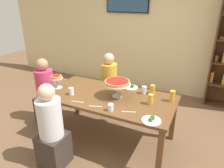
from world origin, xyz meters
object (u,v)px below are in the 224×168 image
Objects in this scene: deep_dish_pizza_stand at (117,83)px; diner_near_left at (52,132)px; water_glass_clear_spare at (144,90)px; salad_plate_far_diner at (131,87)px; cutlery_spare_fork at (129,112)px; beer_glass_amber_tall at (172,96)px; cutlery_fork_far at (112,85)px; personal_pizza_stand at (57,79)px; salad_plate_near_diner at (151,120)px; water_glass_clear_near at (71,91)px; diner_far_left at (109,87)px; diner_head_west at (46,95)px; beer_glass_amber_spare at (152,90)px; cutlery_knife_far at (78,102)px; cutlery_fork_near at (96,106)px; beer_glass_amber_short at (150,99)px; water_glass_clear_far at (111,107)px; cutlery_knife_near at (55,97)px; dining_table at (109,101)px.

diner_near_left is at bearing -122.13° from deep_dish_pizza_stand.
diner_near_left is 9.89× the size of water_glass_clear_spare.
cutlery_spare_fork is (0.24, -0.71, -0.01)m from salad_plate_far_diner.
deep_dish_pizza_stand is 2.44× the size of beer_glass_amber_tall.
personal_pizza_stand is at bearing 22.35° from cutlery_fork_far.
salad_plate_near_diner is 1.26× the size of cutlery_spare_fork.
diner_near_left reaches higher than water_glass_clear_near.
diner_head_west is (-0.82, -0.79, 0.00)m from diner_far_left.
water_glass_clear_near reaches higher than salad_plate_far_diner.
cutlery_spare_fork is (0.55, -0.68, 0.00)m from cutlery_fork_far.
deep_dish_pizza_stand is (1.33, 0.04, 0.46)m from diner_head_west.
beer_glass_amber_spare is at bearing 60.05° from cutlery_spare_fork.
cutlery_knife_far is at bearing -20.79° from diner_head_west.
cutlery_fork_far is (-0.56, 0.09, -0.06)m from water_glass_clear_spare.
personal_pizza_stand is 1.16× the size of cutlery_fork_near.
diner_near_left is at bearing -44.11° from diner_head_west.
deep_dish_pizza_stand is at bearing -32.13° from diner_near_left.
diner_near_left is 1.00× the size of diner_far_left.
water_glass_clear_near reaches higher than cutlery_fork_far.
beer_glass_amber_spare is at bearing 100.80° from beer_glass_amber_short.
cutlery_spare_fork is at bearing -71.38° from salad_plate_far_diner.
salad_plate_far_diner is at bearing 25.85° from personal_pizza_stand.
salad_plate_near_diner is 0.32m from cutlery_spare_fork.
cutlery_knife_far is at bearing -24.65° from personal_pizza_stand.
beer_glass_amber_spare is (-0.19, 0.71, 0.05)m from salad_plate_near_diner.
diner_near_left is 10.61× the size of water_glass_clear_near.
diner_near_left reaches higher than cutlery_fork_near.
diner_head_west is 6.39× the size of cutlery_fork_far.
personal_pizza_stand is 1.93× the size of water_glass_clear_near.
cutlery_knife_near is (-0.89, 0.00, -0.04)m from water_glass_clear_far.
water_glass_clear_near reaches higher than dining_table.
diner_near_left is 1.57m from diner_far_left.
cutlery_knife_far is at bearing 65.85° from cutlery_fork_far.
cutlery_fork_near and cutlery_knife_near have the same top height.
beer_glass_amber_tall is at bearing 22.81° from cutlery_knife_near.
salad_plate_far_diner is 1.27× the size of cutlery_fork_near.
salad_plate_near_diner is at bearing -65.61° from water_glass_clear_spare.
beer_glass_amber_spare is 1.19m from water_glass_clear_near.
diner_far_left is 5.50× the size of personal_pizza_stand.
diner_far_left reaches higher than water_glass_clear_spare.
beer_glass_amber_short is 0.83m from cutlery_fork_far.
beer_glass_amber_spare is 0.78m from water_glass_clear_far.
beer_glass_amber_short is (0.42, -0.39, 0.06)m from salad_plate_far_diner.
salad_plate_far_diner is 0.28m from water_glass_clear_spare.
cutlery_knife_near is (-0.68, -0.36, 0.08)m from dining_table.
beer_glass_amber_tall reaches higher than cutlery_spare_fork.
beer_glass_amber_spare is 0.78× the size of cutlery_fork_near.
beer_glass_amber_tall is (1.24, -0.56, 0.33)m from diner_far_left.
cutlery_knife_far is (-0.49, -0.76, -0.01)m from salad_plate_far_diner.
cutlery_spare_fork is at bearing -8.93° from personal_pizza_stand.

